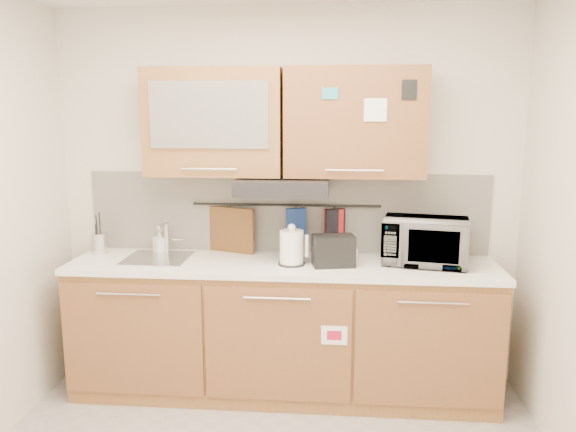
# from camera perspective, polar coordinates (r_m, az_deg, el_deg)

# --- Properties ---
(wall_back) EXTENTS (3.20, 0.00, 3.20)m
(wall_back) POSITION_cam_1_polar(r_m,az_deg,el_deg) (3.94, -0.16, 1.80)
(wall_back) COLOR silver
(wall_back) RESTS_ON ground
(base_cabinet) EXTENTS (2.80, 0.64, 0.88)m
(base_cabinet) POSITION_cam_1_polar(r_m,az_deg,el_deg) (3.89, -0.57, -12.04)
(base_cabinet) COLOR #A7703B
(base_cabinet) RESTS_ON floor
(countertop) EXTENTS (2.82, 0.62, 0.04)m
(countertop) POSITION_cam_1_polar(r_m,az_deg,el_deg) (3.73, -0.58, -5.01)
(countertop) COLOR white
(countertop) RESTS_ON base_cabinet
(backsplash) EXTENTS (2.80, 0.02, 0.56)m
(backsplash) POSITION_cam_1_polar(r_m,az_deg,el_deg) (3.95, -0.17, 0.34)
(backsplash) COLOR silver
(backsplash) RESTS_ON countertop
(upper_cabinets) EXTENTS (1.82, 0.37, 0.70)m
(upper_cabinets) POSITION_cam_1_polar(r_m,az_deg,el_deg) (3.72, -0.49, 9.49)
(upper_cabinets) COLOR #A7703B
(upper_cabinets) RESTS_ON wall_back
(range_hood) EXTENTS (0.60, 0.46, 0.10)m
(range_hood) POSITION_cam_1_polar(r_m,az_deg,el_deg) (3.68, -0.51, 3.06)
(range_hood) COLOR black
(range_hood) RESTS_ON upper_cabinets
(sink) EXTENTS (0.42, 0.40, 0.26)m
(sink) POSITION_cam_1_polar(r_m,az_deg,el_deg) (3.91, -13.07, -4.18)
(sink) COLOR silver
(sink) RESTS_ON countertop
(utensil_rail) EXTENTS (1.30, 0.02, 0.02)m
(utensil_rail) POSITION_cam_1_polar(r_m,az_deg,el_deg) (3.90, -0.22, 1.11)
(utensil_rail) COLOR black
(utensil_rail) RESTS_ON backsplash
(utensil_crock) EXTENTS (0.13, 0.13, 0.29)m
(utensil_crock) POSITION_cam_1_polar(r_m,az_deg,el_deg) (4.15, -18.58, -2.59)
(utensil_crock) COLOR silver
(utensil_crock) RESTS_ON countertop
(kettle) EXTENTS (0.20, 0.18, 0.27)m
(kettle) POSITION_cam_1_polar(r_m,az_deg,el_deg) (3.64, 0.38, -3.31)
(kettle) COLOR white
(kettle) RESTS_ON countertop
(toaster) EXTENTS (0.29, 0.21, 0.20)m
(toaster) POSITION_cam_1_polar(r_m,az_deg,el_deg) (3.62, 4.65, -3.51)
(toaster) COLOR black
(toaster) RESTS_ON countertop
(microwave) EXTENTS (0.59, 0.45, 0.30)m
(microwave) POSITION_cam_1_polar(r_m,az_deg,el_deg) (3.76, 13.75, -2.51)
(microwave) COLOR #999999
(microwave) RESTS_ON countertop
(soap_bottle) EXTENTS (0.11, 0.11, 0.17)m
(soap_bottle) POSITION_cam_1_polar(r_m,az_deg,el_deg) (4.05, -12.90, -2.49)
(soap_bottle) COLOR #999999
(soap_bottle) RESTS_ON countertop
(cutting_board) EXTENTS (0.36, 0.15, 0.45)m
(cutting_board) POSITION_cam_1_polar(r_m,az_deg,el_deg) (3.99, -5.84, -2.35)
(cutting_board) COLOR brown
(cutting_board) RESTS_ON utensil_rail
(oven_mitt) EXTENTS (0.14, 0.08, 0.23)m
(oven_mitt) POSITION_cam_1_polar(r_m,az_deg,el_deg) (3.90, 0.80, -0.88)
(oven_mitt) COLOR #203D94
(oven_mitt) RESTS_ON utensil_rail
(dark_pouch) EXTENTS (0.14, 0.09, 0.22)m
(dark_pouch) POSITION_cam_1_polar(r_m,az_deg,el_deg) (3.89, 4.77, -0.89)
(dark_pouch) COLOR black
(dark_pouch) RESTS_ON utensil_rail
(pot_holder) EXTENTS (0.14, 0.02, 0.17)m
(pot_holder) POSITION_cam_1_polar(r_m,az_deg,el_deg) (3.89, 4.65, -0.51)
(pot_holder) COLOR red
(pot_holder) RESTS_ON utensil_rail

